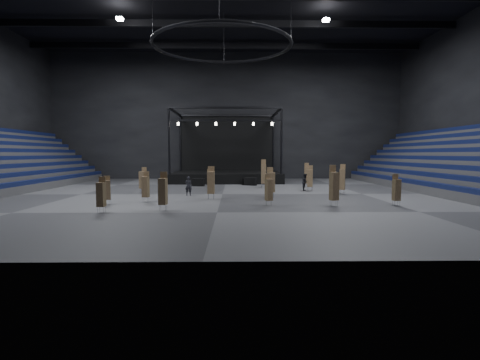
{
  "coord_description": "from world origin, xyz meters",
  "views": [
    {
      "loc": [
        1.06,
        -33.24,
        3.58
      ],
      "look_at": [
        1.53,
        -2.0,
        1.4
      ],
      "focal_mm": 28.0,
      "sensor_mm": 36.0,
      "label": 1
    }
  ],
  "objects_px": {
    "chair_stack_0": "(310,178)",
    "chair_stack_6": "(209,179)",
    "chair_stack_3": "(163,191)",
    "chair_stack_14": "(269,189)",
    "flight_case_right": "(251,181)",
    "chair_stack_5": "(264,173)",
    "chair_stack_10": "(396,189)",
    "crew_member": "(305,182)",
    "chair_stack_7": "(107,189)",
    "chair_stack_12": "(334,185)",
    "stage": "(226,170)",
    "chair_stack_4": "(271,182)",
    "chair_stack_11": "(342,179)",
    "man_center": "(188,186)",
    "chair_stack_9": "(307,175)",
    "flight_case_mid": "(247,181)",
    "chair_stack_13": "(146,186)",
    "flight_case_left": "(198,182)",
    "chair_stack_2": "(101,194)",
    "chair_stack_8": "(211,182)",
    "chair_stack_1": "(143,179)"
  },
  "relations": [
    {
      "from": "flight_case_right",
      "to": "chair_stack_11",
      "type": "xyz_separation_m",
      "value": [
        7.79,
        -9.36,
        0.9
      ]
    },
    {
      "from": "stage",
      "to": "flight_case_right",
      "type": "height_order",
      "value": "stage"
    },
    {
      "from": "chair_stack_5",
      "to": "chair_stack_4",
      "type": "bearing_deg",
      "value": -87.61
    },
    {
      "from": "flight_case_left",
      "to": "chair_stack_11",
      "type": "relative_size",
      "value": 0.48
    },
    {
      "from": "chair_stack_5",
      "to": "crew_member",
      "type": "distance_m",
      "value": 5.14
    },
    {
      "from": "flight_case_mid",
      "to": "chair_stack_10",
      "type": "bearing_deg",
      "value": -61.17
    },
    {
      "from": "crew_member",
      "to": "chair_stack_9",
      "type": "bearing_deg",
      "value": 1.24
    },
    {
      "from": "flight_case_right",
      "to": "chair_stack_9",
      "type": "xyz_separation_m",
      "value": [
        5.95,
        -2.27,
        0.89
      ]
    },
    {
      "from": "flight_case_left",
      "to": "chair_stack_2",
      "type": "height_order",
      "value": "chair_stack_2"
    },
    {
      "from": "chair_stack_6",
      "to": "chair_stack_12",
      "type": "bearing_deg",
      "value": -53.44
    },
    {
      "from": "chair_stack_2",
      "to": "chair_stack_13",
      "type": "height_order",
      "value": "chair_stack_13"
    },
    {
      "from": "flight_case_mid",
      "to": "chair_stack_13",
      "type": "xyz_separation_m",
      "value": [
        -8.08,
        -15.33,
        0.78
      ]
    },
    {
      "from": "chair_stack_0",
      "to": "chair_stack_6",
      "type": "distance_m",
      "value": 9.8
    },
    {
      "from": "flight_case_right",
      "to": "chair_stack_8",
      "type": "xyz_separation_m",
      "value": [
        -3.7,
        -13.04,
        0.91
      ]
    },
    {
      "from": "chair_stack_11",
      "to": "chair_stack_14",
      "type": "height_order",
      "value": "chair_stack_11"
    },
    {
      "from": "flight_case_right",
      "to": "crew_member",
      "type": "distance_m",
      "value": 8.02
    },
    {
      "from": "stage",
      "to": "chair_stack_4",
      "type": "relative_size",
      "value": 5.6
    },
    {
      "from": "chair_stack_4",
      "to": "chair_stack_0",
      "type": "bearing_deg",
      "value": 35.87
    },
    {
      "from": "chair_stack_5",
      "to": "chair_stack_10",
      "type": "xyz_separation_m",
      "value": [
        8.07,
        -14.19,
        -0.37
      ]
    },
    {
      "from": "flight_case_mid",
      "to": "chair_stack_11",
      "type": "relative_size",
      "value": 0.45
    },
    {
      "from": "stage",
      "to": "flight_case_mid",
      "type": "bearing_deg",
      "value": -68.24
    },
    {
      "from": "chair_stack_6",
      "to": "flight_case_right",
      "type": "bearing_deg",
      "value": 50.63
    },
    {
      "from": "stage",
      "to": "chair_stack_5",
      "type": "bearing_deg",
      "value": -66.94
    },
    {
      "from": "chair_stack_3",
      "to": "chair_stack_14",
      "type": "distance_m",
      "value": 7.25
    },
    {
      "from": "chair_stack_7",
      "to": "chair_stack_8",
      "type": "bearing_deg",
      "value": 3.18
    },
    {
      "from": "chair_stack_4",
      "to": "chair_stack_5",
      "type": "height_order",
      "value": "chair_stack_5"
    },
    {
      "from": "chair_stack_10",
      "to": "chair_stack_9",
      "type": "bearing_deg",
      "value": 93.88
    },
    {
      "from": "chair_stack_5",
      "to": "man_center",
      "type": "xyz_separation_m",
      "value": [
        -7.08,
        -7.45,
        -0.69
      ]
    },
    {
      "from": "chair_stack_12",
      "to": "crew_member",
      "type": "bearing_deg",
      "value": 71.63
    },
    {
      "from": "stage",
      "to": "chair_stack_4",
      "type": "distance_m",
      "value": 19.38
    },
    {
      "from": "chair_stack_2",
      "to": "chair_stack_11",
      "type": "relative_size",
      "value": 0.82
    },
    {
      "from": "chair_stack_11",
      "to": "flight_case_right",
      "type": "bearing_deg",
      "value": 153.71
    },
    {
      "from": "stage",
      "to": "chair_stack_11",
      "type": "bearing_deg",
      "value": -56.77
    },
    {
      "from": "chair_stack_2",
      "to": "chair_stack_6",
      "type": "height_order",
      "value": "chair_stack_2"
    },
    {
      "from": "flight_case_left",
      "to": "chair_stack_12",
      "type": "bearing_deg",
      "value": -56.23
    },
    {
      "from": "chair_stack_10",
      "to": "crew_member",
      "type": "relative_size",
      "value": 1.32
    },
    {
      "from": "chair_stack_4",
      "to": "chair_stack_14",
      "type": "distance_m",
      "value": 4.79
    },
    {
      "from": "chair_stack_2",
      "to": "chair_stack_0",
      "type": "bearing_deg",
      "value": 47.96
    },
    {
      "from": "chair_stack_4",
      "to": "chair_stack_11",
      "type": "distance_m",
      "value": 7.15
    },
    {
      "from": "chair_stack_3",
      "to": "crew_member",
      "type": "bearing_deg",
      "value": 57.24
    },
    {
      "from": "flight_case_right",
      "to": "chair_stack_11",
      "type": "distance_m",
      "value": 12.21
    },
    {
      "from": "flight_case_right",
      "to": "chair_stack_5",
      "type": "height_order",
      "value": "chair_stack_5"
    },
    {
      "from": "crew_member",
      "to": "chair_stack_14",
      "type": "bearing_deg",
      "value": 170.47
    },
    {
      "from": "chair_stack_3",
      "to": "stage",
      "type": "bearing_deg",
      "value": 91.43
    },
    {
      "from": "chair_stack_1",
      "to": "chair_stack_2",
      "type": "distance_m",
      "value": 11.35
    },
    {
      "from": "flight_case_left",
      "to": "chair_stack_10",
      "type": "relative_size",
      "value": 0.58
    },
    {
      "from": "flight_case_left",
      "to": "chair_stack_10",
      "type": "height_order",
      "value": "chair_stack_10"
    },
    {
      "from": "chair_stack_3",
      "to": "chair_stack_7",
      "type": "bearing_deg",
      "value": 155.39
    },
    {
      "from": "flight_case_left",
      "to": "chair_stack_4",
      "type": "bearing_deg",
      "value": -57.54
    },
    {
      "from": "chair_stack_5",
      "to": "flight_case_left",
      "type": "bearing_deg",
      "value": 168.44
    }
  ]
}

